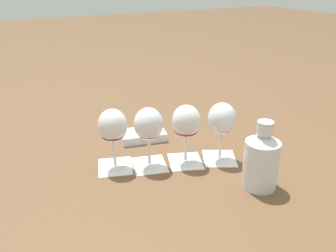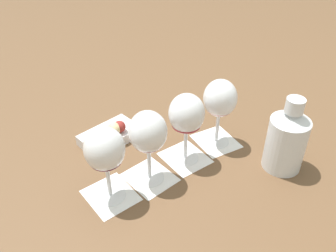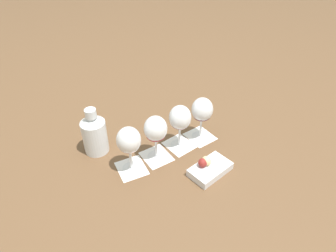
# 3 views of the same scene
# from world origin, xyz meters

# --- Properties ---
(ground_plane) EXTENTS (8.00, 8.00, 0.00)m
(ground_plane) POSITION_xyz_m (0.00, 0.00, 0.00)
(ground_plane) COLOR brown
(tasting_card_0) EXTENTS (0.14, 0.15, 0.00)m
(tasting_card_0) POSITION_xyz_m (-0.16, 0.05, 0.00)
(tasting_card_0) COLOR white
(tasting_card_0) RESTS_ON ground_plane
(tasting_card_1) EXTENTS (0.13, 0.14, 0.00)m
(tasting_card_1) POSITION_xyz_m (-0.05, 0.02, 0.00)
(tasting_card_1) COLOR white
(tasting_card_1) RESTS_ON ground_plane
(tasting_card_2) EXTENTS (0.13, 0.14, 0.00)m
(tasting_card_2) POSITION_xyz_m (0.06, -0.01, 0.00)
(tasting_card_2) COLOR white
(tasting_card_2) RESTS_ON ground_plane
(tasting_card_3) EXTENTS (0.13, 0.14, 0.00)m
(tasting_card_3) POSITION_xyz_m (0.16, -0.05, 0.00)
(tasting_card_3) COLOR white
(tasting_card_3) RESTS_ON ground_plane
(wine_glass_0) EXTENTS (0.09, 0.09, 0.19)m
(wine_glass_0) POSITION_xyz_m (-0.16, 0.05, 0.13)
(wine_glass_0) COLOR white
(wine_glass_0) RESTS_ON tasting_card_0
(wine_glass_1) EXTENTS (0.09, 0.09, 0.19)m
(wine_glass_1) POSITION_xyz_m (-0.05, 0.02, 0.13)
(wine_glass_1) COLOR white
(wine_glass_1) RESTS_ON tasting_card_1
(wine_glass_2) EXTENTS (0.09, 0.09, 0.19)m
(wine_glass_2) POSITION_xyz_m (0.06, -0.01, 0.13)
(wine_glass_2) COLOR white
(wine_glass_2) RESTS_ON tasting_card_2
(wine_glass_3) EXTENTS (0.09, 0.09, 0.19)m
(wine_glass_3) POSITION_xyz_m (0.16, -0.05, 0.13)
(wine_glass_3) COLOR white
(wine_glass_3) RESTS_ON tasting_card_3
(ceramic_vase) EXTENTS (0.10, 0.10, 0.20)m
(ceramic_vase) POSITION_xyz_m (-0.16, 0.23, 0.08)
(ceramic_vase) COLOR silver
(ceramic_vase) RESTS_ON ground_plane
(snack_dish) EXTENTS (0.17, 0.12, 0.06)m
(snack_dish) POSITION_xyz_m (0.00, -0.19, 0.02)
(snack_dish) COLOR silver
(snack_dish) RESTS_ON ground_plane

